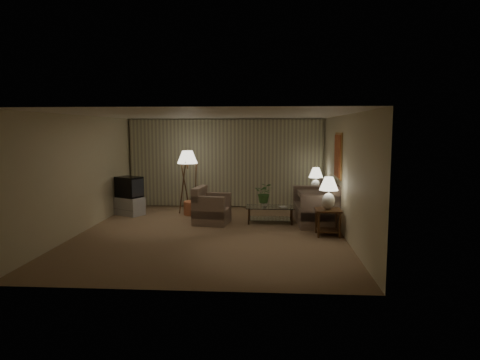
% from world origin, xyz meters
% --- Properties ---
extents(ground, '(7.00, 7.00, 0.00)m').
position_xyz_m(ground, '(0.00, 0.00, 0.00)').
color(ground, '#815F47').
rests_on(ground, ground).
extents(room_shell, '(6.04, 7.02, 2.72)m').
position_xyz_m(room_shell, '(0.02, 1.51, 1.75)').
color(room_shell, beige).
rests_on(room_shell, ground).
extents(sofa, '(1.95, 1.10, 0.83)m').
position_xyz_m(sofa, '(2.50, 1.35, 0.41)').
color(sofa, gray).
rests_on(sofa, ground).
extents(armchair, '(1.09, 1.05, 0.73)m').
position_xyz_m(armchair, '(-0.12, 1.07, 0.37)').
color(armchair, gray).
rests_on(armchair, ground).
extents(side_table_near, '(0.56, 0.56, 0.60)m').
position_xyz_m(side_table_near, '(2.65, -0.00, 0.41)').
color(side_table_near, '#351E0E').
rests_on(side_table_near, ground).
extents(side_table_far, '(0.54, 0.45, 0.60)m').
position_xyz_m(side_table_far, '(2.65, 2.60, 0.41)').
color(side_table_far, '#351E0E').
rests_on(side_table_far, ground).
extents(table_lamp_near, '(0.42, 0.42, 0.73)m').
position_xyz_m(table_lamp_near, '(2.65, -0.00, 1.03)').
color(table_lamp_near, white).
rests_on(table_lamp_near, side_table_near).
extents(table_lamp_far, '(0.41, 0.41, 0.70)m').
position_xyz_m(table_lamp_far, '(2.65, 2.60, 1.02)').
color(table_lamp_far, white).
rests_on(table_lamp_far, side_table_far).
extents(coffee_table, '(1.22, 0.66, 0.41)m').
position_xyz_m(coffee_table, '(1.36, 1.25, 0.28)').
color(coffee_table, silver).
rests_on(coffee_table, ground).
extents(tv_cabinet, '(1.16, 1.12, 0.50)m').
position_xyz_m(tv_cabinet, '(-2.55, 1.99, 0.25)').
color(tv_cabinet, '#ADADAF').
rests_on(tv_cabinet, ground).
extents(crt_tv, '(1.07, 1.04, 0.57)m').
position_xyz_m(crt_tv, '(-2.55, 1.99, 0.79)').
color(crt_tv, black).
rests_on(crt_tv, tv_cabinet).
extents(floor_lamp, '(0.58, 0.58, 1.78)m').
position_xyz_m(floor_lamp, '(-0.98, 2.41, 0.93)').
color(floor_lamp, '#351E0E').
rests_on(floor_lamp, ground).
extents(ottoman, '(0.73, 0.73, 0.37)m').
position_xyz_m(ottoman, '(-0.78, 2.16, 0.19)').
color(ottoman, '#AC4F3A').
rests_on(ottoman, ground).
extents(vase, '(0.19, 0.19, 0.16)m').
position_xyz_m(vase, '(1.21, 1.25, 0.49)').
color(vase, white).
rests_on(vase, coffee_table).
extents(flowers, '(0.52, 0.48, 0.51)m').
position_xyz_m(flowers, '(1.21, 1.25, 0.83)').
color(flowers, '#3C6D30').
rests_on(flowers, vase).
extents(book, '(0.23, 0.27, 0.02)m').
position_xyz_m(book, '(1.61, 1.15, 0.42)').
color(book, olive).
rests_on(book, coffee_table).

